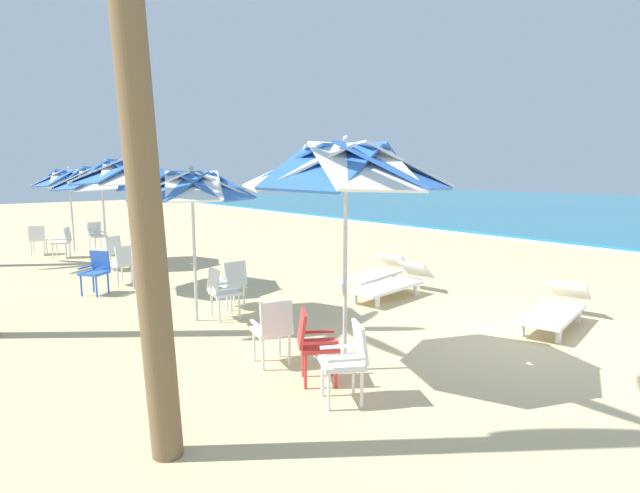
{
  "coord_description": "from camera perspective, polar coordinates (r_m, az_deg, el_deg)",
  "views": [
    {
      "loc": [
        3.92,
        -6.85,
        2.47
      ],
      "look_at": [
        -3.78,
        -0.69,
        1.0
      ],
      "focal_mm": 28.77,
      "sensor_mm": 36.0,
      "label": 1
    }
  ],
  "objects": [
    {
      "name": "plastic_chair_9",
      "position": [
        17.15,
        -28.88,
        0.82
      ],
      "size": [
        0.58,
        0.56,
        0.87
      ],
      "color": "white",
      "rests_on": "ground"
    },
    {
      "name": "plastic_chair_2",
      "position": [
        6.59,
        -5.24,
        -9.0
      ],
      "size": [
        0.55,
        0.53,
        0.87
      ],
      "color": "white",
      "rests_on": "ground"
    },
    {
      "name": "plastic_chair_4",
      "position": [
        8.71,
        -10.94,
        -4.77
      ],
      "size": [
        0.49,
        0.52,
        0.87
      ],
      "color": "white",
      "rests_on": "ground"
    },
    {
      "name": "plastic_chair_0",
      "position": [
        6.06,
        -0.75,
        -10.54
      ],
      "size": [
        0.61,
        0.63,
        0.87
      ],
      "color": "red",
      "rests_on": "ground"
    },
    {
      "name": "sun_lounger_2",
      "position": [
        10.14,
        8.07,
        -4.07
      ],
      "size": [
        0.95,
        2.22,
        0.62
      ],
      "color": "white",
      "rests_on": "ground"
    },
    {
      "name": "plastic_chair_5",
      "position": [
        11.22,
        -23.63,
        -2.37
      ],
      "size": [
        0.62,
        0.63,
        0.87
      ],
      "color": "blue",
      "rests_on": "ground"
    },
    {
      "name": "plastic_chair_7",
      "position": [
        13.69,
        -22.31,
        -0.44
      ],
      "size": [
        0.59,
        0.56,
        0.87
      ],
      "color": "white",
      "rests_on": "ground"
    },
    {
      "name": "sun_lounger_1",
      "position": [
        9.04,
        24.76,
        -6.33
      ],
      "size": [
        1.09,
        2.23,
        0.62
      ],
      "color": "white",
      "rests_on": "ground"
    },
    {
      "name": "beach_umbrella_3",
      "position": [
        14.43,
        -23.11,
        6.92
      ],
      "size": [
        2.51,
        2.51,
        2.64
      ],
      "color": "silver",
      "rests_on": "ground"
    },
    {
      "name": "plastic_chair_1",
      "position": [
        5.59,
        3.14,
        -12.21
      ],
      "size": [
        0.6,
        0.61,
        0.87
      ],
      "color": "white",
      "rests_on": "ground"
    },
    {
      "name": "plastic_chair_10",
      "position": [
        17.41,
        -23.6,
        1.26
      ],
      "size": [
        0.54,
        0.52,
        0.87
      ],
      "color": "white",
      "rests_on": "ground"
    },
    {
      "name": "sun_lounger_3",
      "position": [
        11.06,
        6.07,
        -2.98
      ],
      "size": [
        1.13,
        2.23,
        0.62
      ],
      "color": "white",
      "rests_on": "ground"
    },
    {
      "name": "plastic_chair_6",
      "position": [
        11.86,
        -21.25,
        -1.68
      ],
      "size": [
        0.58,
        0.55,
        0.87
      ],
      "color": "white",
      "rests_on": "ground"
    },
    {
      "name": "beach_umbrella_0",
      "position": [
        6.11,
        2.9,
        8.68
      ],
      "size": [
        2.52,
        2.52,
        2.87
      ],
      "color": "silver",
      "rests_on": "ground"
    },
    {
      "name": "plastic_chair_8",
      "position": [
        14.12,
        -19.11,
        -0.02
      ],
      "size": [
        0.63,
        0.63,
        0.87
      ],
      "color": "white",
      "rests_on": "ground"
    },
    {
      "name": "plastic_chair_3",
      "position": [
        9.39,
        -9.75,
        -3.78
      ],
      "size": [
        0.48,
        0.46,
        0.87
      ],
      "color": "white",
      "rests_on": "ground"
    },
    {
      "name": "beach_umbrella_1",
      "position": [
        8.47,
        -14.05,
        6.44
      ],
      "size": [
        2.12,
        2.12,
        2.54
      ],
      "color": "silver",
      "rests_on": "ground"
    },
    {
      "name": "plastic_chair_11",
      "position": [
        16.27,
        -26.65,
        0.61
      ],
      "size": [
        0.6,
        0.61,
        0.87
      ],
      "color": "white",
      "rests_on": "ground"
    },
    {
      "name": "beach_umbrella_4",
      "position": [
        17.11,
        -26.1,
        6.77
      ],
      "size": [
        2.09,
        2.09,
        2.58
      ],
      "color": "silver",
      "rests_on": "ground"
    },
    {
      "name": "beach_umbrella_2",
      "position": [
        11.16,
        -20.56,
        7.61
      ],
      "size": [
        2.32,
        2.32,
        2.76
      ],
      "color": "silver",
      "rests_on": "ground"
    },
    {
      "name": "palm_tree_0",
      "position": [
        4.51,
        -19.71,
        21.99
      ],
      "size": [
        3.14,
        2.89,
        5.58
      ],
      "color": "brown",
      "rests_on": "ground"
    },
    {
      "name": "ground_plane",
      "position": [
        8.27,
        20.82,
        -9.47
      ],
      "size": [
        80.0,
        80.0,
        0.0
      ],
      "primitive_type": "plane",
      "color": "#D3B784"
    }
  ]
}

